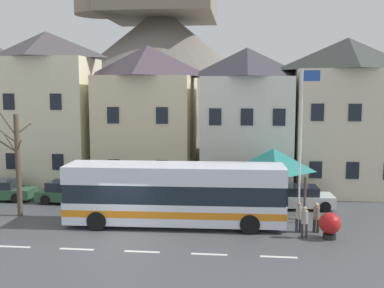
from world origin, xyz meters
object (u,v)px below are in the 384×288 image
Objects in this scene: pedestrian_00 at (304,219)px; harbour_buoy at (330,224)px; townhouse_01 at (48,110)px; pedestrian_01 at (299,216)px; transit_bus at (175,195)px; parked_car_01 at (300,197)px; hilltop_castle at (161,77)px; townhouse_02 at (148,117)px; townhouse_03 at (246,119)px; townhouse_04 at (345,117)px; pedestrian_02 at (316,216)px; parked_car_02 at (71,192)px; flagpole at (302,136)px; bare_tree_01 at (18,163)px; public_bench at (301,194)px; bus_shelter at (273,160)px.

pedestrian_00 reaches higher than harbour_buoy.
townhouse_01 is at bearing 149.21° from pedestrian_00.
pedestrian_00 is at bearing -78.70° from pedestrian_01.
parked_car_01 is at bearing 29.56° from transit_bus.
parked_car_01 is at bearing -62.61° from hilltop_castle.
parked_car_01 is at bearing -27.76° from townhouse_02.
townhouse_03 is 0.88× the size of transit_bus.
townhouse_03 reaches higher than pedestrian_01.
townhouse_01 is 21.67m from harbour_buoy.
townhouse_03 reaches higher than pedestrian_00.
pedestrian_02 is (-3.30, -9.31, -4.51)m from townhouse_04.
pedestrian_01 is (-0.17, 0.84, -0.09)m from pedestrian_00.
parked_car_02 is 2.77× the size of pedestrian_01.
flagpole is at bearing 113.06° from harbour_buoy.
flagpole is at bearing -65.97° from hilltop_castle.
harbour_buoy is at bearing -31.31° from pedestrian_01.
townhouse_02 reaches higher than transit_bus.
bare_tree_01 is (-15.48, 1.45, 2.21)m from pedestrian_01.
pedestrian_01 is 0.90m from pedestrian_02.
townhouse_02 is 0.25× the size of hilltop_castle.
transit_bus is 2.67× the size of parked_car_02.
parked_car_02 is 2.84× the size of pedestrian_02.
flagpole is at bearing -9.06° from parked_car_02.
transit_bus is (10.70, -8.88, -4.03)m from townhouse_01.
bare_tree_01 is (-16.37, 1.32, 2.24)m from pedestrian_02.
pedestrian_02 is at bearing -14.39° from parked_car_02.
townhouse_03 is 2.34× the size of parked_car_02.
townhouse_04 reaches higher than public_bench.
townhouse_02 is at bearing 134.85° from harbour_buoy.
pedestrian_00 reaches higher than parked_car_01.
bare_tree_01 is at bearing 171.66° from pedestrian_00.
harbour_buoy is at bearing -105.34° from townhouse_04.
pedestrian_01 is at bearing -100.42° from parked_car_01.
townhouse_01 is at bearing 101.22° from bare_tree_01.
townhouse_02 is 8.03× the size of harbour_buoy.
townhouse_02 is 11.02m from bus_shelter.
townhouse_01 is at bearing 128.96° from parked_car_02.
hilltop_castle is 33.60m from pedestrian_02.
transit_bus is 1.40× the size of flagpole.
flagpole is (0.12, 2.56, 3.77)m from pedestrian_00.
bare_tree_01 is (-12.91, -8.78, -2.01)m from townhouse_03.
townhouse_03 is at bearing 134.41° from public_bench.
townhouse_03 is 6.11× the size of public_bench.
townhouse_02 reaches higher than public_bench.
hilltop_castle is at bearing 83.70° from bare_tree_01.
transit_bus is at bearing -170.00° from flagpole.
townhouse_01 is at bearing -172.45° from townhouse_02.
townhouse_01 is 20.08m from pedestrian_01.
townhouse_01 reaches higher than bus_shelter.
flagpole is (6.65, 1.17, 3.05)m from transit_bus.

